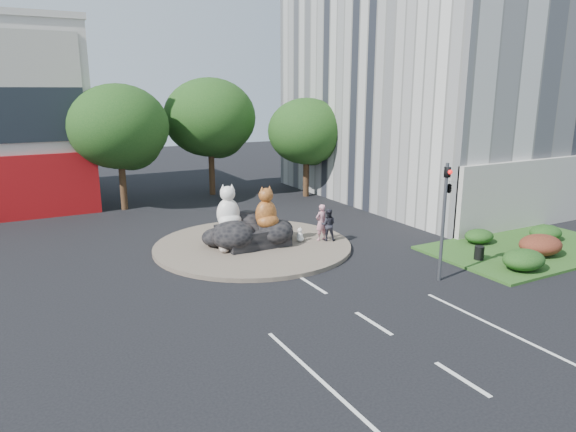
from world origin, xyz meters
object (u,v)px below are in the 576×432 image
at_px(kitten_calico, 224,243).
at_px(kitten_white, 300,234).
at_px(litter_bin, 479,253).
at_px(cat_white, 228,206).
at_px(pedestrian_pink, 321,222).
at_px(pedestrian_dark, 328,225).
at_px(cat_tabby, 266,207).

bearing_deg(kitten_calico, kitten_white, 12.89).
bearing_deg(kitten_calico, litter_bin, -17.49).
height_order(cat_white, pedestrian_pink, cat_white).
bearing_deg(litter_bin, kitten_white, 133.80).
bearing_deg(pedestrian_dark, pedestrian_pink, -13.47).
bearing_deg(cat_tabby, pedestrian_dark, -16.75).
relative_size(cat_white, kitten_white, 2.95).
distance_m(cat_white, cat_tabby, 1.90).
bearing_deg(cat_white, cat_tabby, -15.72).
height_order(kitten_calico, pedestrian_pink, pedestrian_pink).
distance_m(kitten_white, pedestrian_pink, 1.28).
relative_size(pedestrian_pink, litter_bin, 3.01).
distance_m(pedestrian_pink, pedestrian_dark, 0.38).
height_order(cat_white, kitten_calico, cat_white).
distance_m(cat_tabby, pedestrian_dark, 3.46).
bearing_deg(pedestrian_pink, kitten_calico, -13.14).
distance_m(pedestrian_pink, litter_bin, 7.83).
height_order(cat_tabby, litter_bin, cat_tabby).
bearing_deg(kitten_white, cat_white, 115.77).
xyz_separation_m(cat_white, pedestrian_dark, (4.82, -1.76, -1.17)).
height_order(cat_white, pedestrian_dark, cat_white).
bearing_deg(pedestrian_pink, cat_tabby, -19.41).
distance_m(cat_white, kitten_white, 4.01).
xyz_separation_m(kitten_calico, pedestrian_pink, (5.27, -0.42, 0.49)).
xyz_separation_m(cat_white, litter_bin, (9.50, -7.54, -1.78)).
distance_m(cat_tabby, kitten_white, 2.41).
distance_m(cat_white, litter_bin, 12.26).
xyz_separation_m(kitten_calico, pedestrian_dark, (5.53, -0.67, 0.38)).
relative_size(cat_white, kitten_calico, 2.43).
relative_size(cat_tabby, kitten_white, 2.83).
bearing_deg(cat_tabby, kitten_calico, -179.02).
relative_size(kitten_white, pedestrian_pink, 0.40).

